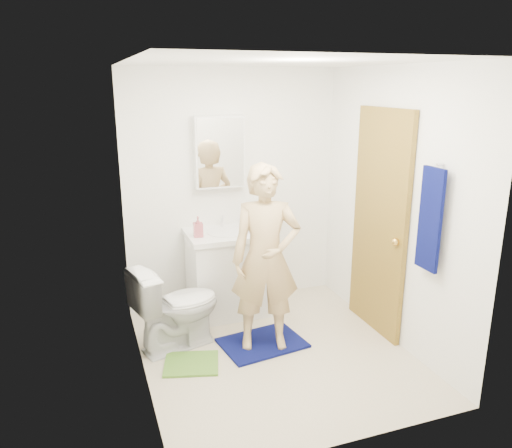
{
  "coord_description": "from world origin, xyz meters",
  "views": [
    {
      "loc": [
        -1.44,
        -3.57,
        2.25
      ],
      "look_at": [
        -0.09,
        0.25,
        1.1
      ],
      "focal_mm": 35.0,
      "sensor_mm": 36.0,
      "label": 1
    }
  ],
  "objects": [
    {
      "name": "mirror_panel",
      "position": [
        -0.15,
        1.08,
        1.6
      ],
      "size": [
        0.46,
        0.01,
        0.66
      ],
      "primitive_type": "cube",
      "color": "white",
      "rests_on": "wall_back"
    },
    {
      "name": "door_knob",
      "position": [
        1.03,
        -0.17,
        0.95
      ],
      "size": [
        0.07,
        0.07,
        0.07
      ],
      "primitive_type": "sphere",
      "color": "gold",
      "rests_on": "door"
    },
    {
      "name": "vanity_cabinet",
      "position": [
        -0.15,
        0.91,
        0.4
      ],
      "size": [
        0.75,
        0.55,
        0.8
      ],
      "primitive_type": "cube",
      "color": "white",
      "rests_on": "floor"
    },
    {
      "name": "bath_mat",
      "position": [
        -0.05,
        0.18,
        0.01
      ],
      "size": [
        0.78,
        0.6,
        0.02
      ],
      "primitive_type": "cube",
      "rotation": [
        0.0,
        0.0,
        0.14
      ],
      "color": "#080E51",
      "rests_on": "floor"
    },
    {
      "name": "towel_hook",
      "position": [
        1.07,
        -0.57,
        1.67
      ],
      "size": [
        0.06,
        0.02,
        0.02
      ],
      "primitive_type": "cylinder",
      "rotation": [
        0.0,
        1.57,
        0.0
      ],
      "color": "silver",
      "rests_on": "wall_right"
    },
    {
      "name": "wall_right",
      "position": [
        1.11,
        0.0,
        1.2
      ],
      "size": [
        0.02,
        2.4,
        2.4
      ],
      "primitive_type": "cube",
      "color": "white",
      "rests_on": "ground"
    },
    {
      "name": "toothbrush_cup",
      "position": [
        0.09,
        1.04,
        0.9
      ],
      "size": [
        0.14,
        0.14,
        0.09
      ],
      "primitive_type": "imported",
      "rotation": [
        0.0,
        0.0,
        -0.2
      ],
      "color": "#5C3B82",
      "rests_on": "countertop"
    },
    {
      "name": "toilet",
      "position": [
        -0.76,
        0.4,
        0.38
      ],
      "size": [
        0.84,
        0.61,
        0.77
      ],
      "primitive_type": "imported",
      "rotation": [
        0.0,
        0.0,
        1.84
      ],
      "color": "white",
      "rests_on": "floor"
    },
    {
      "name": "wall_left",
      "position": [
        -1.11,
        0.0,
        1.2
      ],
      "size": [
        0.02,
        2.4,
        2.4
      ],
      "primitive_type": "cube",
      "color": "white",
      "rests_on": "ground"
    },
    {
      "name": "door",
      "position": [
        1.07,
        0.15,
        1.02
      ],
      "size": [
        0.05,
        0.8,
        2.05
      ],
      "primitive_type": "cube",
      "color": "olive",
      "rests_on": "ground"
    },
    {
      "name": "wall_front",
      "position": [
        0.0,
        -1.21,
        1.2
      ],
      "size": [
        2.2,
        0.02,
        2.4
      ],
      "primitive_type": "cube",
      "color": "white",
      "rests_on": "ground"
    },
    {
      "name": "soap_dispenser",
      "position": [
        -0.45,
        0.86,
        0.95
      ],
      "size": [
        0.1,
        0.1,
        0.19
      ],
      "primitive_type": "imported",
      "rotation": [
        0.0,
        0.0,
        -0.09
      ],
      "color": "#B3535E",
      "rests_on": "countertop"
    },
    {
      "name": "floor",
      "position": [
        0.0,
        0.0,
        -0.01
      ],
      "size": [
        2.2,
        2.4,
        0.02
      ],
      "primitive_type": "cube",
      "color": "beige",
      "rests_on": "ground"
    },
    {
      "name": "medicine_cabinet",
      "position": [
        -0.15,
        1.14,
        1.6
      ],
      "size": [
        0.5,
        0.12,
        0.7
      ],
      "primitive_type": "cube",
      "color": "white",
      "rests_on": "wall_back"
    },
    {
      "name": "sink_basin",
      "position": [
        -0.15,
        0.91,
        0.84
      ],
      "size": [
        0.4,
        0.4,
        0.03
      ],
      "primitive_type": "cylinder",
      "color": "white",
      "rests_on": "countertop"
    },
    {
      "name": "faucet",
      "position": [
        -0.15,
        1.09,
        0.91
      ],
      "size": [
        0.03,
        0.03,
        0.12
      ],
      "primitive_type": "cylinder",
      "color": "silver",
      "rests_on": "countertop"
    },
    {
      "name": "wall_back",
      "position": [
        0.0,
        1.21,
        1.2
      ],
      "size": [
        2.2,
        0.02,
        2.4
      ],
      "primitive_type": "cube",
      "color": "white",
      "rests_on": "ground"
    },
    {
      "name": "man",
      "position": [
        -0.04,
        0.13,
        0.83
      ],
      "size": [
        0.67,
        0.52,
        1.61
      ],
      "primitive_type": "imported",
      "rotation": [
        0.0,
        0.0,
        -0.25
      ],
      "color": "tan",
      "rests_on": "bath_mat"
    },
    {
      "name": "towel",
      "position": [
        1.03,
        -0.57,
        1.25
      ],
      "size": [
        0.03,
        0.24,
        0.8
      ],
      "primitive_type": "cube",
      "color": "#080E51",
      "rests_on": "wall_right"
    },
    {
      "name": "countertop",
      "position": [
        -0.15,
        0.91,
        0.83
      ],
      "size": [
        0.79,
        0.59,
        0.05
      ],
      "primitive_type": "cube",
      "color": "white",
      "rests_on": "vanity_cabinet"
    },
    {
      "name": "green_rug",
      "position": [
        -0.72,
        0.05,
        0.01
      ],
      "size": [
        0.53,
        0.48,
        0.02
      ],
      "primitive_type": "cube",
      "rotation": [
        0.0,
        0.0,
        -0.27
      ],
      "color": "#5D9431",
      "rests_on": "floor"
    },
    {
      "name": "ceiling",
      "position": [
        0.0,
        0.0,
        2.41
      ],
      "size": [
        2.2,
        2.4,
        0.02
      ],
      "primitive_type": "cube",
      "color": "white",
      "rests_on": "ground"
    }
  ]
}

